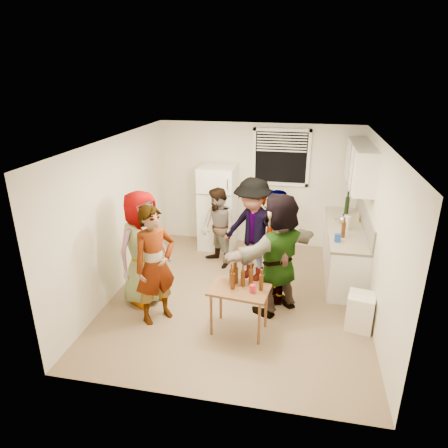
% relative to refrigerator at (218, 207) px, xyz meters
% --- Properties ---
extents(room, '(4.00, 4.50, 2.50)m').
position_rel_refrigerator_xyz_m(room, '(0.75, -1.88, -0.85)').
color(room, silver).
rests_on(room, ground).
extents(window, '(1.12, 0.10, 1.06)m').
position_rel_refrigerator_xyz_m(window, '(1.20, 0.33, 1.00)').
color(window, white).
rests_on(window, room).
extents(refrigerator, '(0.70, 0.70, 1.70)m').
position_rel_refrigerator_xyz_m(refrigerator, '(0.00, 0.00, 0.00)').
color(refrigerator, white).
rests_on(refrigerator, ground).
extents(counter_lower, '(0.60, 2.20, 0.86)m').
position_rel_refrigerator_xyz_m(counter_lower, '(2.45, -0.73, -0.42)').
color(counter_lower, white).
rests_on(counter_lower, ground).
extents(countertop, '(0.64, 2.22, 0.04)m').
position_rel_refrigerator_xyz_m(countertop, '(2.45, -0.73, 0.03)').
color(countertop, '#BCB09B').
rests_on(countertop, counter_lower).
extents(backsplash, '(0.03, 2.20, 0.36)m').
position_rel_refrigerator_xyz_m(backsplash, '(2.74, -0.73, 0.23)').
color(backsplash, '#BDB7AD').
rests_on(backsplash, countertop).
extents(upper_cabinets, '(0.34, 1.60, 0.70)m').
position_rel_refrigerator_xyz_m(upper_cabinets, '(2.58, -0.53, 1.10)').
color(upper_cabinets, white).
rests_on(upper_cabinets, room).
extents(kettle, '(0.26, 0.23, 0.18)m').
position_rel_refrigerator_xyz_m(kettle, '(2.40, -0.55, 0.05)').
color(kettle, silver).
rests_on(kettle, countertop).
extents(paper_towel, '(0.11, 0.11, 0.24)m').
position_rel_refrigerator_xyz_m(paper_towel, '(2.43, -0.85, 0.05)').
color(paper_towel, white).
rests_on(paper_towel, countertop).
extents(wine_bottle, '(0.08, 0.08, 0.32)m').
position_rel_refrigerator_xyz_m(wine_bottle, '(2.50, -0.02, 0.05)').
color(wine_bottle, black).
rests_on(wine_bottle, countertop).
extents(beer_bottle_counter, '(0.07, 0.07, 0.26)m').
position_rel_refrigerator_xyz_m(beer_bottle_counter, '(2.35, -1.22, 0.05)').
color(beer_bottle_counter, '#47230C').
rests_on(beer_bottle_counter, countertop).
extents(blue_cup, '(0.10, 0.10, 0.13)m').
position_rel_refrigerator_xyz_m(blue_cup, '(2.25, -1.42, 0.05)').
color(blue_cup, '#1644B1').
rests_on(blue_cup, countertop).
extents(picture_frame, '(0.02, 0.17, 0.14)m').
position_rel_refrigerator_xyz_m(picture_frame, '(2.67, -0.38, 0.12)').
color(picture_frame, gold).
rests_on(picture_frame, countertop).
extents(trash_bin, '(0.42, 0.42, 0.53)m').
position_rel_refrigerator_xyz_m(trash_bin, '(2.57, -2.38, -0.60)').
color(trash_bin, white).
rests_on(trash_bin, ground).
extents(serving_table, '(0.86, 0.63, 0.67)m').
position_rel_refrigerator_xyz_m(serving_table, '(0.90, -2.79, -0.85)').
color(serving_table, brown).
rests_on(serving_table, ground).
extents(beer_bottle_table, '(0.06, 0.06, 0.24)m').
position_rel_refrigerator_xyz_m(beer_bottle_table, '(1.04, -2.65, -0.18)').
color(beer_bottle_table, '#47230C').
rests_on(beer_bottle_table, serving_table).
extents(red_cup, '(0.08, 0.08, 0.11)m').
position_rel_refrigerator_xyz_m(red_cup, '(1.09, -2.84, -0.18)').
color(red_cup, red).
rests_on(red_cup, serving_table).
extents(guest_grey, '(2.02, 1.67, 0.58)m').
position_rel_refrigerator_xyz_m(guest_grey, '(-0.68, -2.29, -0.85)').
color(guest_grey, gray).
rests_on(guest_grey, ground).
extents(guest_stripe, '(1.75, 1.62, 0.42)m').
position_rel_refrigerator_xyz_m(guest_stripe, '(-0.32, -2.72, -0.85)').
color(guest_stripe, '#141933').
rests_on(guest_stripe, ground).
extents(guest_back_left, '(1.54, 1.59, 0.56)m').
position_rel_refrigerator_xyz_m(guest_back_left, '(0.20, -0.85, -0.85)').
color(guest_back_left, brown).
rests_on(guest_back_left, ground).
extents(guest_back_right, '(1.92, 2.16, 0.68)m').
position_rel_refrigerator_xyz_m(guest_back_right, '(0.88, -1.23, -0.85)').
color(guest_back_right, '#46464B').
rests_on(guest_back_right, ground).
extents(guest_black, '(2.07, 1.57, 0.45)m').
position_rel_refrigerator_xyz_m(guest_black, '(1.32, -1.86, -0.85)').
color(guest_black, black).
rests_on(guest_black, ground).
extents(guest_orange, '(2.55, 2.54, 0.55)m').
position_rel_refrigerator_xyz_m(guest_orange, '(1.37, -2.14, -0.85)').
color(guest_orange, tan).
rests_on(guest_orange, ground).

